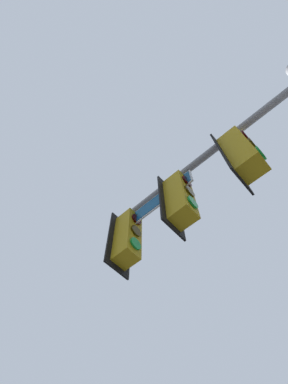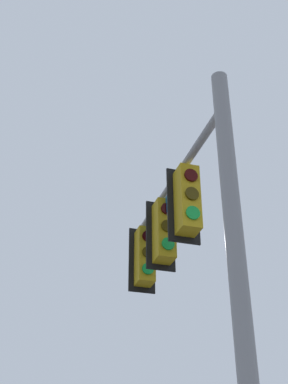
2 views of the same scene
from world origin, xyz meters
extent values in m
cylinder|color=gray|center=(-7.14, -5.00, 3.50)|extent=(0.23, 0.23, 7.01)
cylinder|color=gray|center=(-5.12, -5.28, 6.41)|extent=(4.07, 0.68, 0.13)
cube|color=black|center=(-5.54, -5.22, 5.74)|extent=(0.10, 0.52, 1.30)
cube|color=#B79314|center=(-5.73, -5.19, 5.74)|extent=(0.40, 0.37, 1.10)
cylinder|color=#B79314|center=(-5.73, -5.19, 6.35)|extent=(0.04, 0.04, 0.12)
cylinder|color=#340503|center=(-5.92, -5.17, 6.07)|extent=(0.06, 0.22, 0.22)
cylinder|color=#392D05|center=(-5.92, -5.17, 5.74)|extent=(0.06, 0.22, 0.22)
cylinder|color=green|center=(-5.92, -5.17, 5.41)|extent=(0.06, 0.22, 0.22)
cube|color=black|center=(-4.42, -5.37, 5.74)|extent=(0.10, 0.52, 1.30)
cube|color=#B79314|center=(-4.61, -5.35, 5.74)|extent=(0.40, 0.37, 1.10)
cylinder|color=#B79314|center=(-4.61, -5.35, 6.35)|extent=(0.04, 0.04, 0.12)
cylinder|color=#340503|center=(-4.81, -5.32, 6.07)|extent=(0.06, 0.22, 0.22)
cylinder|color=#392D05|center=(-4.81, -5.32, 5.74)|extent=(0.06, 0.22, 0.22)
cylinder|color=green|center=(-4.81, -5.32, 5.41)|extent=(0.06, 0.22, 0.22)
cube|color=black|center=(-3.31, -5.52, 5.74)|extent=(0.10, 0.52, 1.30)
cube|color=#B79314|center=(-3.50, -5.50, 5.74)|extent=(0.40, 0.37, 1.10)
cylinder|color=#B79314|center=(-3.50, -5.50, 6.35)|extent=(0.04, 0.04, 0.12)
cylinder|color=#340503|center=(-3.70, -5.47, 6.07)|extent=(0.06, 0.22, 0.22)
cylinder|color=#392D05|center=(-3.70, -5.47, 5.74)|extent=(0.06, 0.22, 0.22)
cylinder|color=green|center=(-3.70, -5.47, 5.41)|extent=(0.06, 0.22, 0.22)
cube|color=#0A4C7F|center=(-4.09, -5.42, 6.15)|extent=(1.60, 0.26, 0.32)
cube|color=white|center=(-4.09, -5.42, 6.15)|extent=(1.66, 0.25, 0.38)
camera|label=1|loc=(-5.50, -3.08, 1.74)|focal=28.00mm
camera|label=2|loc=(-11.95, -1.59, 1.63)|focal=50.00mm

